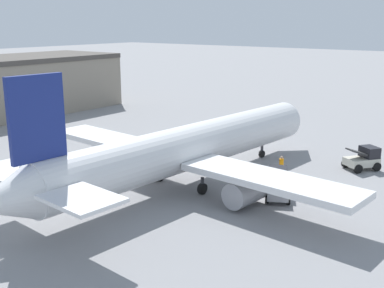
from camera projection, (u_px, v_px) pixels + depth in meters
name	position (u px, v px, depth m)	size (l,w,h in m)	color
ground_plane	(192.00, 183.00, 41.24)	(400.00, 400.00, 0.00)	gray
airplane	(185.00, 149.00, 39.81)	(37.05, 31.20, 10.41)	silver
ground_crew_worker	(281.00, 165.00, 42.99)	(0.40, 0.40, 1.81)	#1E2338
baggage_tug	(278.00, 185.00, 37.74)	(3.80, 3.10, 2.23)	#B2B2B7
belt_loader_truck	(364.00, 158.00, 44.83)	(3.58, 3.39, 2.13)	beige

